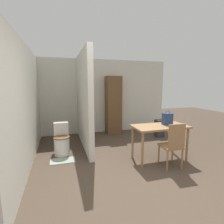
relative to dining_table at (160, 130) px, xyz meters
name	(u,v)px	position (x,y,z in m)	size (l,w,h in m)	color
ground_plane	(149,188)	(-0.75, -0.93, -0.68)	(16.00, 16.00, 0.00)	#4C3D30
wall_back	(100,97)	(-0.75, 2.67, 0.57)	(4.91, 0.12, 2.50)	silver
wall_left	(27,105)	(-2.76, 0.84, 0.57)	(0.12, 4.54, 2.50)	silver
partition_wall	(84,100)	(-1.47, 1.44, 0.57)	(0.12, 2.32, 2.50)	silver
dining_table	(160,130)	(0.00, 0.00, 0.00)	(1.20, 0.61, 0.78)	#997047
wooden_chair	(173,144)	(0.03, -0.44, -0.18)	(0.41, 0.41, 0.94)	#997047
toilet	(62,141)	(-2.08, 0.98, -0.37)	(0.38, 0.53, 0.74)	white
handbag	(167,119)	(0.21, 0.05, 0.23)	(0.20, 0.15, 0.32)	navy
wooden_cabinet	(113,105)	(-0.34, 2.37, 0.29)	(0.49, 0.46, 1.94)	brown
bath_mat	(63,161)	(-2.08, 0.54, -0.68)	(0.54, 0.32, 0.01)	#99A899
space_heater	(159,128)	(0.95, 1.52, -0.41)	(0.25, 0.23, 0.55)	#2D2D33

